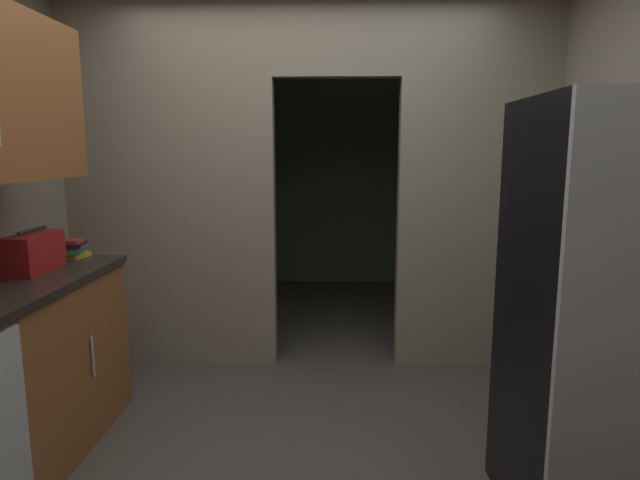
# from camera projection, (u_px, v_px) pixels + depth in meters

# --- Properties ---
(ground) EXTENTS (20.00, 20.00, 0.00)m
(ground) POSITION_uv_depth(u_px,v_px,m) (295.00, 474.00, 2.61)
(ground) COLOR #47423D
(kitchen_partition) EXTENTS (3.42, 0.12, 2.62)m
(kitchen_partition) POSITION_uv_depth(u_px,v_px,m) (301.00, 173.00, 3.78)
(kitchen_partition) COLOR gray
(kitchen_partition) RESTS_ON ground
(adjoining_room_shell) EXTENTS (3.42, 2.59, 2.62)m
(adjoining_room_shell) POSITION_uv_depth(u_px,v_px,m) (317.00, 173.00, 5.55)
(adjoining_room_shell) COLOR slate
(adjoining_room_shell) RESTS_ON ground
(refrigerator) EXTENTS (0.74, 0.74, 1.74)m
(refrigerator) POSITION_uv_depth(u_px,v_px,m) (615.00, 322.00, 2.14)
(refrigerator) COLOR black
(refrigerator) RESTS_ON ground
(boombox) EXTENTS (0.16, 0.36, 0.23)m
(boombox) POSITION_uv_depth(u_px,v_px,m) (34.00, 253.00, 2.76)
(boombox) COLOR maroon
(boombox) RESTS_ON lower_cabinet_run
(book_stack) EXTENTS (0.14, 0.17, 0.11)m
(book_stack) POSITION_uv_depth(u_px,v_px,m) (74.00, 249.00, 3.13)
(book_stack) COLOR gold
(book_stack) RESTS_ON lower_cabinet_run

